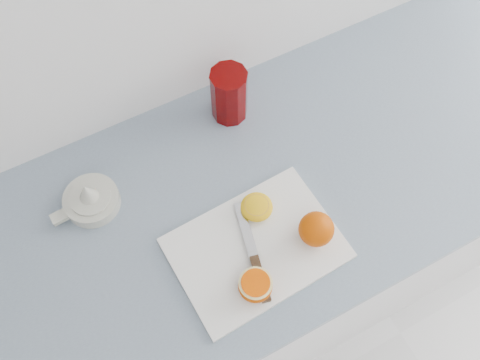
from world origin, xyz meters
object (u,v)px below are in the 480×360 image
Objects in this scene: red_tumbler at (229,96)px; citrus_juicer at (90,199)px; counter at (224,270)px; half_orange at (255,286)px; cutting_board at (256,248)px.

citrus_juicer is at bearing -168.82° from red_tumbler.
half_orange reaches higher than counter.
red_tumbler reaches higher than counter.
counter is 38.84× the size of half_orange.
red_tumbler is at bearing 69.23° from half_orange.
cutting_board is 0.09m from half_orange.
citrus_juicer is (-0.24, 0.13, 0.47)m from counter.
counter is 0.56m from red_tumbler.
citrus_juicer is at bearing 123.29° from half_orange.
red_tumbler is (0.13, 0.20, 0.51)m from counter.
red_tumbler reaches higher than citrus_juicer.
counter is at bearing 99.97° from cutting_board.
citrus_juicer is (-0.26, 0.26, 0.02)m from cutting_board.
citrus_juicer is at bearing 135.61° from cutting_board.
citrus_juicer reaches higher than counter.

